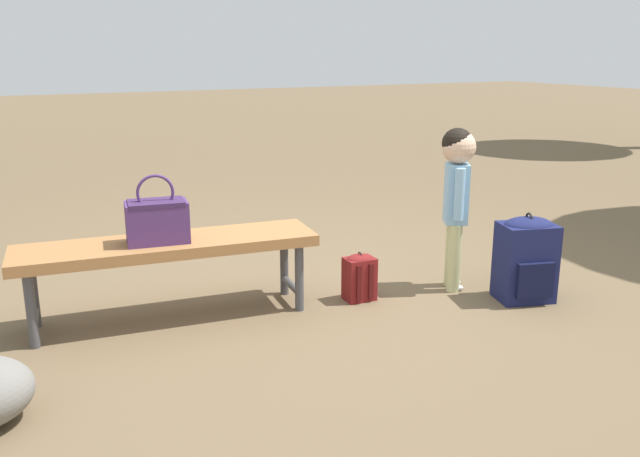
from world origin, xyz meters
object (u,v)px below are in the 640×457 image
object	(u,v)px
handbag	(157,219)
backpack_large	(526,257)
backpack_small	(359,276)
child_standing	(457,183)
park_bench	(168,250)

from	to	relation	value
handbag	backpack_large	distance (m)	2.12
handbag	backpack_small	xyz separation A→B (m)	(1.12, -0.21, -0.43)
backpack_small	child_standing	bearing A→B (deg)	-8.64
handbag	backpack_small	world-z (taller)	handbag
child_standing	backpack_small	world-z (taller)	child_standing
park_bench	backpack_small	size ratio (longest dim) A/B	5.51
backpack_small	handbag	bearing A→B (deg)	169.30
child_standing	park_bench	bearing A→B (deg)	169.11
park_bench	handbag	distance (m)	0.19
handbag	child_standing	size ratio (longest dim) A/B	0.37
park_bench	child_standing	distance (m)	1.73
park_bench	child_standing	bearing A→B (deg)	-10.89
park_bench	handbag	bearing A→B (deg)	-160.84
park_bench	backpack_large	bearing A→B (deg)	-19.16
handbag	park_bench	bearing A→B (deg)	19.16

